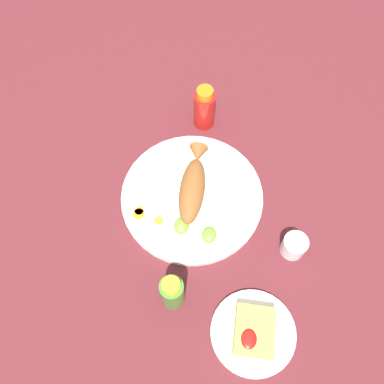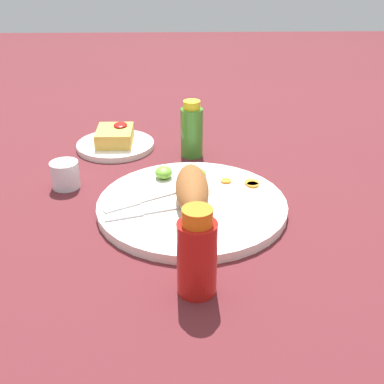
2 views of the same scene
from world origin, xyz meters
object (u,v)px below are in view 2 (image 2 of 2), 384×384
(hot_sauce_bottle_red, at_px, (195,254))
(hot_sauce_bottle_green, at_px, (192,130))
(main_plate, at_px, (192,205))
(side_plate_fries, at_px, (116,145))
(fork_far, at_px, (143,201))
(salt_cup, at_px, (65,176))
(fried_fish, at_px, (192,192))
(fork_near, at_px, (147,212))

(hot_sauce_bottle_red, xyz_separation_m, hot_sauce_bottle_green, (0.51, -0.01, -0.00))
(main_plate, height_order, side_plate_fries, main_plate)
(fork_far, xyz_separation_m, side_plate_fries, (0.31, 0.09, -0.01))
(fork_far, bearing_deg, salt_cup, -60.09)
(fried_fish, distance_m, salt_cup, 0.29)
(fried_fish, height_order, hot_sauce_bottle_green, hot_sauce_bottle_green)
(fork_near, bearing_deg, hot_sauce_bottle_green, -123.11)
(main_plate, distance_m, hot_sauce_bottle_green, 0.27)
(fork_far, bearing_deg, main_plate, 150.55)
(fork_near, relative_size, hot_sauce_bottle_green, 1.33)
(fried_fish, distance_m, hot_sauce_bottle_green, 0.28)
(fried_fish, bearing_deg, salt_cup, 65.17)
(fried_fish, bearing_deg, fork_near, 108.10)
(salt_cup, xyz_separation_m, side_plate_fries, (0.21, -0.08, -0.02))
(hot_sauce_bottle_green, bearing_deg, fork_near, 163.50)
(main_plate, xyz_separation_m, hot_sauce_bottle_green, (0.26, -0.01, 0.06))
(hot_sauce_bottle_green, bearing_deg, main_plate, 178.43)
(side_plate_fries, bearing_deg, main_plate, -149.94)
(fork_near, bearing_deg, side_plate_fries, -91.17)
(hot_sauce_bottle_red, bearing_deg, fork_near, 21.93)
(fried_fish, height_order, hot_sauce_bottle_red, hot_sauce_bottle_red)
(fork_near, distance_m, fork_far, 0.05)
(hot_sauce_bottle_red, height_order, side_plate_fries, hot_sauce_bottle_red)
(main_plate, relative_size, fried_fish, 1.65)
(fork_near, height_order, salt_cup, salt_cup)
(fried_fish, xyz_separation_m, salt_cup, (0.12, 0.26, -0.02))
(fork_near, distance_m, hot_sauce_bottle_red, 0.22)
(fried_fish, height_order, fork_near, fried_fish)
(fried_fish, distance_m, fork_near, 0.09)
(main_plate, distance_m, hot_sauce_bottle_red, 0.25)
(hot_sauce_bottle_red, relative_size, side_plate_fries, 0.73)
(fried_fish, relative_size, hot_sauce_bottle_green, 1.63)
(main_plate, xyz_separation_m, fork_far, (0.00, 0.09, 0.01))
(fried_fish, relative_size, salt_cup, 3.73)
(main_plate, xyz_separation_m, fork_near, (-0.04, 0.08, 0.01))
(hot_sauce_bottle_green, height_order, salt_cup, hot_sauce_bottle_green)
(side_plate_fries, bearing_deg, hot_sauce_bottle_red, -162.18)
(fork_far, relative_size, hot_sauce_bottle_green, 1.24)
(hot_sauce_bottle_green, bearing_deg, side_plate_fries, 74.63)
(fork_near, relative_size, salt_cup, 3.04)
(main_plate, relative_size, fork_near, 2.02)
(fork_far, distance_m, hot_sauce_bottle_red, 0.27)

